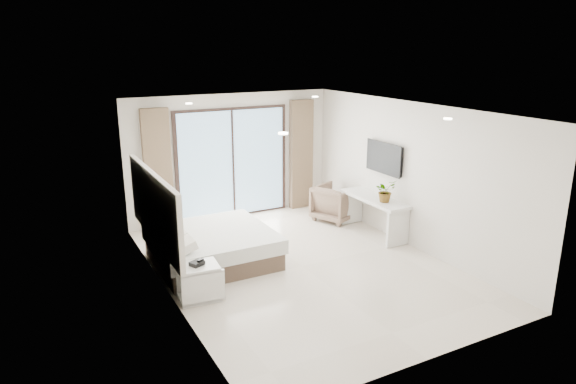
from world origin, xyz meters
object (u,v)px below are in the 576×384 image
object	(u,v)px
bed	(211,246)
nightstand	(199,282)
console_desk	(374,207)
armchair	(335,201)

from	to	relation	value
bed	nightstand	size ratio (longest dim) A/B	3.11
bed	console_desk	xyz separation A→B (m)	(3.35, -0.20, 0.27)
console_desk	armchair	xyz separation A→B (m)	(-0.19, 1.10, -0.15)
bed	armchair	world-z (taller)	armchair
nightstand	armchair	distance (m)	4.34
console_desk	armchair	world-z (taller)	armchair
nightstand	armchair	bearing A→B (deg)	34.83
bed	nightstand	bearing A→B (deg)	-118.09
nightstand	console_desk	bearing A→B (deg)	19.95
nightstand	console_desk	size ratio (longest dim) A/B	0.39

